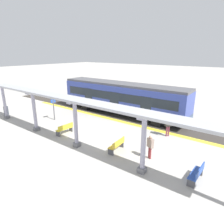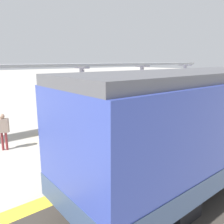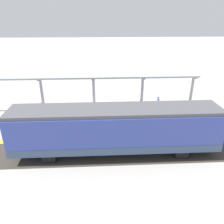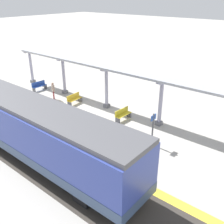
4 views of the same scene
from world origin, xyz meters
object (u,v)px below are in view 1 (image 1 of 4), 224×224
trash_bin (6,111)px  passenger_by_the_benches (150,144)px  bench_far_end (117,145)px  canopy_pillar_second (34,111)px  canopy_pillar_third (76,124)px  bench_mid_platform (65,129)px  platform_info_sign (54,107)px  canopy_pillar_fourth (143,145)px  passenger_waiting_near_edge (168,123)px  bench_near_end (197,174)px  train_near_carriage (121,98)px  canopy_pillar_nearest (4,102)px

trash_bin → passenger_by_the_benches: 16.73m
bench_far_end → passenger_by_the_benches: 2.35m
canopy_pillar_second → canopy_pillar_third: 5.06m
bench_mid_platform → platform_info_sign: size_ratio=0.69×
canopy_pillar_fourth → trash_bin: size_ratio=3.69×
bench_mid_platform → passenger_waiting_near_edge: size_ratio=0.86×
bench_mid_platform → passenger_by_the_benches: bearing=95.0°
canopy_pillar_fourth → bench_near_end: 3.15m
canopy_pillar_second → bench_near_end: bearing=94.5°
bench_mid_platform → passenger_waiting_near_edge: 8.46m
train_near_carriage → passenger_by_the_benches: 9.37m
canopy_pillar_nearest → bench_mid_platform: 8.08m
trash_bin → canopy_pillar_second: bearing=84.7°
canopy_pillar_second → canopy_pillar_third: bearing=90.0°
canopy_pillar_third → passenger_waiting_near_edge: canopy_pillar_third is taller
canopy_pillar_fourth → train_near_carriage: bearing=-139.4°
canopy_pillar_nearest → bench_mid_platform: canopy_pillar_nearest is taller
canopy_pillar_nearest → platform_info_sign: 5.07m
bench_near_end → canopy_pillar_second: bearing=-85.5°
canopy_pillar_second → bench_far_end: bearing=98.6°
canopy_pillar_second → platform_info_sign: canopy_pillar_second is taller
train_near_carriage → bench_far_end: train_near_carriage is taller
canopy_pillar_fourth → bench_near_end: canopy_pillar_fourth is taller
canopy_pillar_fourth → bench_near_end: size_ratio=2.25×
canopy_pillar_nearest → bench_near_end: canopy_pillar_nearest is taller
passenger_by_the_benches → trash_bin: bearing=-86.5°
train_near_carriage → bench_mid_platform: (7.18, -0.76, -1.39)m
train_near_carriage → canopy_pillar_third: size_ratio=4.20×
bench_mid_platform → bench_far_end: (-0.19, 5.19, 0.00)m
train_near_carriage → trash_bin: train_near_carriage is taller
canopy_pillar_third → passenger_waiting_near_edge: 7.30m
bench_near_end → passenger_by_the_benches: 3.15m
canopy_pillar_fourth → passenger_by_the_benches: bearing=-168.1°
train_near_carriage → passenger_waiting_near_edge: 6.78m
bench_near_end → passenger_by_the_benches: size_ratio=0.95×
train_near_carriage → trash_bin: 12.63m
platform_info_sign → bench_near_end: bearing=83.2°
canopy_pillar_third → passenger_waiting_near_edge: bearing=141.2°
canopy_pillar_fourth → trash_bin: canopy_pillar_fourth is taller
bench_near_end → canopy_pillar_third: bearing=-82.7°
bench_near_end → canopy_pillar_fourth: bearing=-69.3°
train_near_carriage → passenger_by_the_benches: (6.53, 6.66, -0.84)m
canopy_pillar_third → bench_far_end: bearing=113.4°
platform_info_sign → passenger_by_the_benches: size_ratio=1.38×
canopy_pillar_third → canopy_pillar_fourth: size_ratio=1.00×
canopy_pillar_fourth → bench_mid_platform: 7.94m
canopy_pillar_fourth → bench_far_end: (-1.18, -2.59, -1.29)m
canopy_pillar_second → canopy_pillar_third: same height
bench_mid_platform → trash_bin: 9.27m
train_near_carriage → canopy_pillar_third: train_near_carriage is taller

